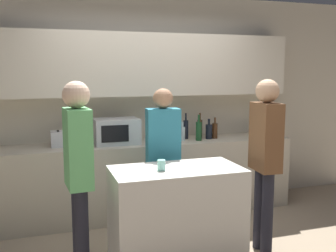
{
  "coord_description": "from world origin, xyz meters",
  "views": [
    {
      "loc": [
        -1.23,
        -3.14,
        1.75
      ],
      "look_at": [
        -0.09,
        0.35,
        1.23
      ],
      "focal_mm": 42.0,
      "sensor_mm": 36.0,
      "label": 1
    }
  ],
  "objects_px": {
    "bottle_3": "(199,131)",
    "person_center": "(163,151)",
    "microwave": "(116,131)",
    "bottle_0": "(177,134)",
    "potted_plant": "(258,121)",
    "bottle_2": "(186,129)",
    "cup_0": "(161,165)",
    "bottle_1": "(183,133)",
    "person_left": "(78,164)",
    "person_right": "(265,151)",
    "toaster": "(63,139)",
    "bottle_4": "(200,128)",
    "bottle_5": "(209,131)",
    "bottle_6": "(215,130)"
  },
  "relations": [
    {
      "from": "cup_0",
      "to": "person_left",
      "type": "height_order",
      "value": "person_left"
    },
    {
      "from": "bottle_0",
      "to": "bottle_2",
      "type": "bearing_deg",
      "value": 42.44
    },
    {
      "from": "potted_plant",
      "to": "person_center",
      "type": "xyz_separation_m",
      "value": [
        -1.55,
        -0.73,
        -0.16
      ]
    },
    {
      "from": "bottle_0",
      "to": "person_center",
      "type": "height_order",
      "value": "person_center"
    },
    {
      "from": "potted_plant",
      "to": "person_left",
      "type": "bearing_deg",
      "value": -151.08
    },
    {
      "from": "microwave",
      "to": "cup_0",
      "type": "xyz_separation_m",
      "value": [
        0.15,
        -1.34,
        -0.11
      ]
    },
    {
      "from": "person_left",
      "to": "person_right",
      "type": "bearing_deg",
      "value": 85.85
    },
    {
      "from": "bottle_3",
      "to": "person_center",
      "type": "relative_size",
      "value": 0.2
    },
    {
      "from": "microwave",
      "to": "bottle_1",
      "type": "relative_size",
      "value": 2.22
    },
    {
      "from": "bottle_3",
      "to": "cup_0",
      "type": "height_order",
      "value": "bottle_3"
    },
    {
      "from": "bottle_6",
      "to": "cup_0",
      "type": "height_order",
      "value": "bottle_6"
    },
    {
      "from": "person_right",
      "to": "bottle_5",
      "type": "bearing_deg",
      "value": 3.86
    },
    {
      "from": "bottle_2",
      "to": "person_center",
      "type": "distance_m",
      "value": 0.97
    },
    {
      "from": "bottle_5",
      "to": "bottle_6",
      "type": "bearing_deg",
      "value": 4.0
    },
    {
      "from": "bottle_1",
      "to": "person_center",
      "type": "height_order",
      "value": "person_center"
    },
    {
      "from": "toaster",
      "to": "bottle_4",
      "type": "xyz_separation_m",
      "value": [
        1.71,
        0.08,
        0.03
      ]
    },
    {
      "from": "bottle_1",
      "to": "cup_0",
      "type": "relative_size",
      "value": 2.47
    },
    {
      "from": "toaster",
      "to": "cup_0",
      "type": "distance_m",
      "value": 1.54
    },
    {
      "from": "potted_plant",
      "to": "bottle_5",
      "type": "distance_m",
      "value": 0.73
    },
    {
      "from": "bottle_1",
      "to": "bottle_3",
      "type": "bearing_deg",
      "value": -14.68
    },
    {
      "from": "bottle_1",
      "to": "microwave",
      "type": "bearing_deg",
      "value": 176.03
    },
    {
      "from": "microwave",
      "to": "potted_plant",
      "type": "height_order",
      "value": "potted_plant"
    },
    {
      "from": "potted_plant",
      "to": "bottle_2",
      "type": "xyz_separation_m",
      "value": [
        -1.0,
        0.06,
        -0.07
      ]
    },
    {
      "from": "bottle_4",
      "to": "bottle_6",
      "type": "relative_size",
      "value": 1.19
    },
    {
      "from": "microwave",
      "to": "bottle_0",
      "type": "height_order",
      "value": "microwave"
    },
    {
      "from": "person_left",
      "to": "cup_0",
      "type": "bearing_deg",
      "value": 88.06
    },
    {
      "from": "bottle_2",
      "to": "bottle_5",
      "type": "distance_m",
      "value": 0.29
    },
    {
      "from": "bottle_1",
      "to": "bottle_4",
      "type": "xyz_separation_m",
      "value": [
        0.29,
        0.14,
        0.03
      ]
    },
    {
      "from": "bottle_1",
      "to": "bottle_2",
      "type": "xyz_separation_m",
      "value": [
        0.09,
        0.11,
        0.04
      ]
    },
    {
      "from": "potted_plant",
      "to": "microwave",
      "type": "bearing_deg",
      "value": -179.95
    },
    {
      "from": "toaster",
      "to": "person_center",
      "type": "relative_size",
      "value": 0.17
    },
    {
      "from": "bottle_5",
      "to": "potted_plant",
      "type": "bearing_deg",
      "value": 2.78
    },
    {
      "from": "potted_plant",
      "to": "bottle_5",
      "type": "relative_size",
      "value": 1.55
    },
    {
      "from": "bottle_0",
      "to": "person_left",
      "type": "bearing_deg",
      "value": -135.7
    },
    {
      "from": "potted_plant",
      "to": "bottle_1",
      "type": "relative_size",
      "value": 1.69
    },
    {
      "from": "bottle_4",
      "to": "bottle_5",
      "type": "height_order",
      "value": "bottle_4"
    },
    {
      "from": "bottle_3",
      "to": "bottle_1",
      "type": "bearing_deg",
      "value": 165.32
    },
    {
      "from": "bottle_2",
      "to": "person_left",
      "type": "xyz_separation_m",
      "value": [
        -1.47,
        -1.42,
        -0.02
      ]
    },
    {
      "from": "toaster",
      "to": "cup_0",
      "type": "bearing_deg",
      "value": -60.36
    },
    {
      "from": "person_left",
      "to": "bottle_1",
      "type": "bearing_deg",
      "value": 129.38
    },
    {
      "from": "bottle_1",
      "to": "person_left",
      "type": "xyz_separation_m",
      "value": [
        -1.38,
        -1.31,
        0.01
      ]
    },
    {
      "from": "microwave",
      "to": "bottle_4",
      "type": "relative_size",
      "value": 1.62
    },
    {
      "from": "bottle_3",
      "to": "person_center",
      "type": "bearing_deg",
      "value": -136.47
    },
    {
      "from": "bottle_0",
      "to": "bottle_5",
      "type": "relative_size",
      "value": 0.94
    },
    {
      "from": "microwave",
      "to": "bottle_3",
      "type": "xyz_separation_m",
      "value": [
        1.01,
        -0.11,
        -0.03
      ]
    },
    {
      "from": "bottle_1",
      "to": "bottle_2",
      "type": "bearing_deg",
      "value": 52.91
    },
    {
      "from": "toaster",
      "to": "person_center",
      "type": "bearing_deg",
      "value": -37.24
    },
    {
      "from": "bottle_4",
      "to": "person_left",
      "type": "distance_m",
      "value": 2.21
    },
    {
      "from": "person_center",
      "to": "bottle_0",
      "type": "bearing_deg",
      "value": -115.53
    },
    {
      "from": "person_center",
      "to": "person_right",
      "type": "xyz_separation_m",
      "value": [
        0.82,
        -0.63,
        0.07
      ]
    }
  ]
}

